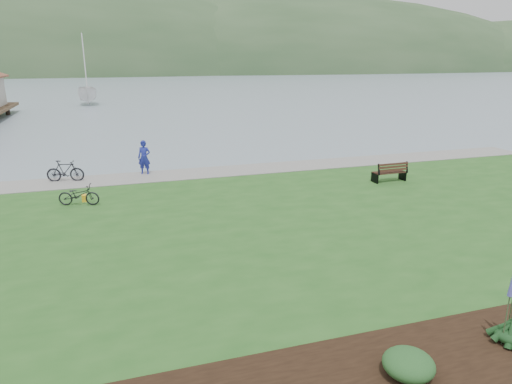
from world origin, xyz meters
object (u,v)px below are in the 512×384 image
person (144,155)px  bicycle_a (79,195)px  park_bench (390,172)px  sailboat (89,105)px

person → bicycle_a: size_ratio=1.25×
park_bench → sailboat: size_ratio=0.06×
person → bicycle_a: 5.08m
park_bench → bicycle_a: bearing=176.2°
person → sailboat: sailboat is taller
bicycle_a → sailboat: size_ratio=0.06×
park_bench → person: (-10.62, 4.80, 0.51)m
bicycle_a → park_bench: bearing=-76.2°
park_bench → person: 11.66m
sailboat → bicycle_a: bearing=-90.3°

